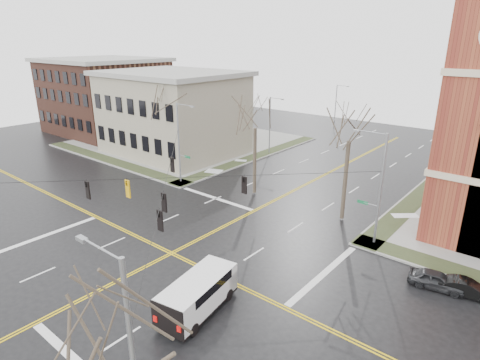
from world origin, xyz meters
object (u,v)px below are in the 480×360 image
Objects in this scene: signal_pole_se at (130,359)px; signal_pole_nw at (180,141)px; parked_car_b at (466,288)px; tree_nw_far at (170,110)px; signal_pole_ne at (379,186)px; tree_ne at (349,136)px; tree_nw_near at (255,124)px; cargo_van at (200,291)px; streetlight_north_a at (271,123)px; streetlight_north_b at (336,106)px; parked_car_a at (437,280)px.

signal_pole_nw is at bearing 134.55° from signal_pole_se.
parked_car_b is 0.32× the size of tree_nw_far.
tree_nw_far is at bearing 176.13° from signal_pole_ne.
signal_pole_ne and signal_pole_nw have the same top height.
tree_ne reaches higher than signal_pole_ne.
signal_pole_ne is 1.00× the size of signal_pole_se.
signal_pole_ne and signal_pole_se have the same top height.
signal_pole_ne is 0.86× the size of tree_nw_near.
signal_pole_ne is 1.49× the size of cargo_van.
parked_car_b is 0.32× the size of tree_nw_near.
signal_pole_nw is at bearing -92.32° from streetlight_north_a.
streetlight_north_b is 1.32× the size of cargo_van.
tree_ne is (18.05, -13.92, 3.40)m from streetlight_north_a.
streetlight_north_b is at bearing 24.02° from parked_car_b.
signal_pole_nw is 32.28m from signal_pole_se.
signal_pole_nw reaches higher than parked_car_a.
tree_ne reaches higher than streetlight_north_b.
parked_car_b is at bearing -25.95° from tree_ne.
parked_car_a is (10.54, 11.56, -0.69)m from cargo_van.
tree_ne is (18.72, 2.58, 2.92)m from signal_pole_nw.
tree_nw_near is at bearing 118.83° from signal_pole_se.
tree_nw_far is (-21.34, 16.62, 6.45)m from cargo_van.
signal_pole_se reaches higher than parked_car_a.
tree_nw_near is at bearing 63.76° from parked_car_a.
streetlight_north_a is (-21.97, 16.50, -0.48)m from signal_pole_ne.
tree_ne is (10.18, -0.03, 0.28)m from tree_nw_near.
tree_nw_far reaches higher than streetlight_north_b.
parked_car_a is 0.34× the size of tree_nw_near.
tree_nw_near is 0.96× the size of tree_ne.
tree_nw_near reaches higher than parked_car_b.
parked_car_b is (1.72, 0.34, -0.05)m from parked_car_a.
signal_pole_nw is 16.52m from streetlight_north_a.
signal_pole_nw is 30.58m from parked_car_b.
streetlight_north_b is at bearing 90.00° from streetlight_north_a.
tree_nw_near is (-9.32, 17.48, 6.30)m from cargo_van.
streetlight_north_b is at bearing 103.08° from tree_nw_near.
tree_ne is at bearing 49.06° from parked_car_a.
tree_nw_near is (12.02, 0.85, -0.15)m from tree_nw_far.
streetlight_north_b reaches higher than cargo_van.
signal_pole_nw is at bearing -91.05° from streetlight_north_b.
streetlight_north_a is at bearing 143.10° from signal_pole_ne.
signal_pole_se is 10.13m from cargo_van.
tree_nw_far is 0.98× the size of tree_ne.
streetlight_north_a reaches higher than cargo_van.
signal_pole_ne is at bearing 0.00° from signal_pole_nw.
signal_pole_ne is 2.54× the size of parked_car_a.
cargo_van is (-4.78, -14.86, -3.66)m from signal_pole_ne.
signal_pole_ne reaches higher than parked_car_b.
streetlight_north_b is at bearing 83.19° from tree_nw_far.
tree_ne is (22.20, 0.82, 0.13)m from tree_nw_far.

